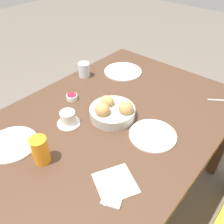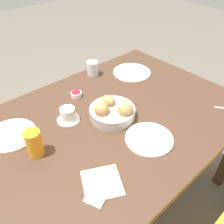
# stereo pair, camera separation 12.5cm
# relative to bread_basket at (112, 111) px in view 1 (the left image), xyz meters

# --- Properties ---
(ground_plane) EXTENTS (10.00, 10.00, 0.00)m
(ground_plane) POSITION_rel_bread_basket_xyz_m (0.02, 0.00, -0.77)
(ground_plane) COLOR #6B6056
(dining_table) EXTENTS (1.49, 1.02, 0.72)m
(dining_table) POSITION_rel_bread_basket_xyz_m (0.02, 0.00, -0.12)
(dining_table) COLOR #4C3323
(dining_table) RESTS_ON ground_plane
(bread_basket) EXTENTS (0.24, 0.24, 0.12)m
(bread_basket) POSITION_rel_bread_basket_xyz_m (0.00, 0.00, 0.00)
(bread_basket) COLOR #B2ADA3
(bread_basket) RESTS_ON dining_table
(plate_near_left) EXTENTS (0.26, 0.26, 0.01)m
(plate_near_left) POSITION_rel_bread_basket_xyz_m (-0.42, -0.26, -0.04)
(plate_near_left) COLOR white
(plate_near_left) RESTS_ON dining_table
(plate_near_right) EXTENTS (0.24, 0.24, 0.01)m
(plate_near_right) POSITION_rel_bread_basket_xyz_m (0.46, -0.22, -0.04)
(plate_near_right) COLOR white
(plate_near_right) RESTS_ON dining_table
(plate_far_center) EXTENTS (0.23, 0.23, 0.01)m
(plate_far_center) POSITION_rel_bread_basket_xyz_m (-0.02, 0.24, -0.04)
(plate_far_center) COLOR white
(plate_far_center) RESTS_ON dining_table
(juice_glass) EXTENTS (0.07, 0.07, 0.13)m
(juice_glass) POSITION_rel_bread_basket_xyz_m (0.42, -0.04, 0.02)
(juice_glass) COLOR orange
(juice_glass) RESTS_ON dining_table
(water_tumbler) EXTENTS (0.08, 0.08, 0.09)m
(water_tumbler) POSITION_rel_bread_basket_xyz_m (-0.21, -0.42, 0.01)
(water_tumbler) COLOR silver
(water_tumbler) RESTS_ON dining_table
(coffee_cup) EXTENTS (0.12, 0.12, 0.07)m
(coffee_cup) POSITION_rel_bread_basket_xyz_m (0.19, -0.13, -0.01)
(coffee_cup) COLOR white
(coffee_cup) RESTS_ON dining_table
(jam_bowl_berry) EXTENTS (0.06, 0.06, 0.03)m
(jam_bowl_berry) POSITION_rel_bread_basket_xyz_m (0.03, -0.28, -0.03)
(jam_bowl_berry) COLOR white
(jam_bowl_berry) RESTS_ON dining_table
(spoon_coffee) EXTENTS (0.08, 0.11, 0.00)m
(spoon_coffee) POSITION_rel_bread_basket_xyz_m (-0.52, 0.38, -0.04)
(spoon_coffee) COLOR #B7B7BC
(spoon_coffee) RESTS_ON dining_table
(napkin) EXTENTS (0.20, 0.20, 0.00)m
(napkin) POSITION_rel_bread_basket_xyz_m (0.31, 0.28, -0.04)
(napkin) COLOR silver
(napkin) RESTS_ON dining_table
(cell_phone) EXTENTS (0.17, 0.13, 0.01)m
(cell_phone) POSITION_rel_bread_basket_xyz_m (0.33, 0.30, -0.04)
(cell_phone) COLOR silver
(cell_phone) RESTS_ON dining_table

